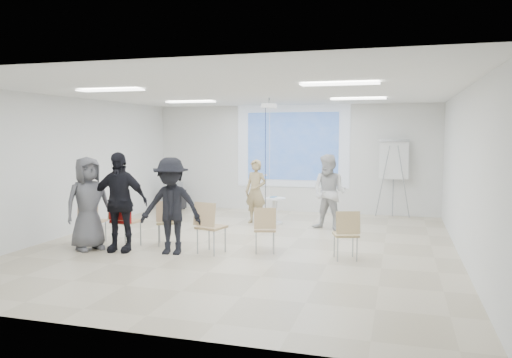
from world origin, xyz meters
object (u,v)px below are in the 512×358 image
(chair_right_far, at_px, (347,231))
(chair_center, at_px, (209,223))
(player_left, at_px, (256,187))
(chair_left_mid, at_px, (123,217))
(pedestal_table, at_px, (275,209))
(chair_right_inner, at_px, (265,226))
(player_right, at_px, (329,188))
(audience_mid, at_px, (171,200))
(laptop, at_px, (168,220))
(chair_left_inner, at_px, (167,219))
(chair_far_left, at_px, (91,218))
(av_cart, at_px, (175,197))
(audience_outer, at_px, (88,198))
(flipchart_easel, at_px, (394,160))
(audience_left, at_px, (119,195))

(chair_right_far, bearing_deg, chair_center, 168.17)
(player_left, height_order, chair_left_mid, player_left)
(pedestal_table, height_order, chair_right_inner, chair_right_inner)
(player_right, relative_size, audience_mid, 0.96)
(chair_right_inner, relative_size, laptop, 2.62)
(chair_left_inner, bearing_deg, chair_far_left, 169.89)
(av_cart, bearing_deg, audience_mid, -63.14)
(chair_center, xyz_separation_m, chair_right_inner, (0.97, 0.35, -0.06))
(audience_mid, relative_size, audience_outer, 1.01)
(chair_left_inner, distance_m, audience_mid, 0.85)
(player_left, xyz_separation_m, chair_left_mid, (-1.73, -3.23, -0.30))
(chair_center, bearing_deg, laptop, 167.69)
(pedestal_table, xyz_separation_m, chair_right_inner, (0.55, -2.96, 0.14))
(player_left, height_order, flipchart_easel, flipchart_easel)
(chair_left_mid, xyz_separation_m, audience_left, (0.07, -0.27, 0.48))
(pedestal_table, height_order, chair_right_far, chair_right_far)
(chair_left_mid, bearing_deg, audience_mid, -2.56)
(chair_right_far, xyz_separation_m, audience_left, (-4.18, -0.48, 0.55))
(chair_center, xyz_separation_m, flipchart_easel, (3.18, 5.10, 0.94))
(player_left, height_order, laptop, player_left)
(chair_right_inner, distance_m, audience_left, 2.80)
(chair_left_mid, xyz_separation_m, flipchart_easel, (4.96, 5.07, 0.92))
(player_left, distance_m, av_cart, 3.30)
(pedestal_table, relative_size, chair_left_inner, 0.73)
(audience_mid, distance_m, flipchart_easel, 6.55)
(pedestal_table, relative_size, chair_left_mid, 0.66)
(player_left, distance_m, flipchart_easel, 3.77)
(player_right, xyz_separation_m, chair_right_far, (0.67, -2.66, -0.44))
(chair_far_left, xyz_separation_m, flipchart_easel, (5.72, 5.02, 0.98))
(player_left, xyz_separation_m, audience_mid, (-0.62, -3.43, 0.11))
(chair_right_inner, relative_size, flipchart_easel, 0.42)
(pedestal_table, bearing_deg, chair_center, -97.34)
(chair_far_left, height_order, chair_center, chair_center)
(chair_left_inner, height_order, audience_outer, audience_outer)
(audience_outer, bearing_deg, av_cart, 40.73)
(player_left, bearing_deg, pedestal_table, 20.64)
(audience_outer, bearing_deg, chair_left_mid, -26.01)
(chair_left_inner, height_order, audience_mid, audience_mid)
(player_right, xyz_separation_m, av_cart, (-4.74, 1.87, -0.60))
(audience_mid, bearing_deg, laptop, 112.81)
(chair_right_inner, bearing_deg, chair_left_inner, 161.65)
(pedestal_table, height_order, chair_center, chair_center)
(chair_right_inner, xyz_separation_m, audience_outer, (-3.31, -0.64, 0.48))
(player_left, distance_m, chair_far_left, 4.05)
(chair_far_left, xyz_separation_m, av_cart, (-0.40, 4.69, -0.17))
(pedestal_table, bearing_deg, audience_mid, -107.46)
(chair_left_inner, bearing_deg, flipchart_easel, 24.29)
(pedestal_table, xyz_separation_m, audience_left, (-2.13, -3.55, 0.71))
(chair_left_mid, distance_m, av_cart, 4.88)
(player_left, height_order, av_cart, player_left)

